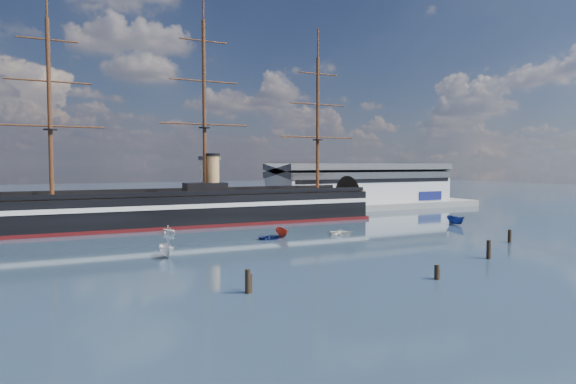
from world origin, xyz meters
name	(u,v)px	position (x,y,z in m)	size (l,w,h in m)	color
ground	(243,234)	(0.00, 40.00, 0.00)	(600.00, 600.00, 0.00)	#21303E
quay	(230,215)	(10.00, 76.00, 0.00)	(180.00, 18.00, 2.00)	slate
warehouse	(360,184)	(58.00, 80.00, 7.98)	(63.00, 21.00, 11.60)	#B7BABC
quay_tower	(210,183)	(3.00, 73.00, 9.75)	(5.00, 5.00, 15.00)	silver
warship	(190,208)	(-5.93, 60.00, 4.04)	(113.09, 18.68, 53.94)	black
motorboat_a	(167,258)	(-20.15, 20.98, 0.00)	(6.47, 2.37, 2.59)	silver
motorboat_b	(270,239)	(2.23, 30.71, 0.00)	(2.81, 1.12, 1.31)	navy
motorboat_c	(282,237)	(5.66, 32.27, 0.00)	(5.86, 2.15, 2.34)	#9F2F1D
motorboat_d	(169,234)	(-14.14, 47.13, 0.00)	(5.43, 2.35, 1.99)	silver
motorboat_e	(342,235)	(18.34, 29.77, 0.00)	(2.94, 1.18, 1.37)	white
motorboat_f	(456,225)	(52.54, 31.43, 0.00)	(6.90, 2.53, 2.76)	navy
piling_near_left	(248,293)	(-16.37, -4.38, 0.00)	(0.64, 0.64, 3.51)	black
piling_near_mid	(437,280)	(7.94, -9.03, 0.00)	(0.64, 0.64, 2.61)	black
piling_near_right	(488,259)	(24.94, -2.42, 0.00)	(0.64, 0.64, 3.66)	black
piling_far_right	(509,243)	(41.35, 6.95, 0.00)	(0.64, 0.64, 3.17)	black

